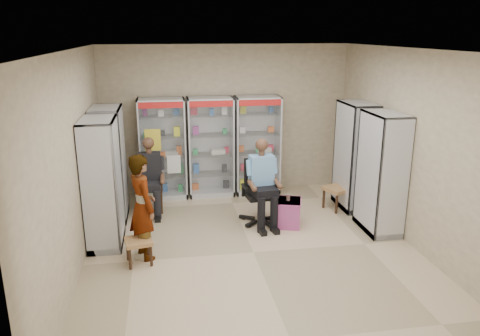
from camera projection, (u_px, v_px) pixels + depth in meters
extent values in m
plane|color=tan|center=(253.00, 252.00, 7.13)|extent=(6.00, 6.00, 0.00)
cube|color=#C0AF8F|center=(226.00, 120.00, 9.54)|extent=(5.00, 0.02, 3.00)
cube|color=#C0AF8F|center=(324.00, 251.00, 3.87)|extent=(5.00, 0.02, 3.00)
cube|color=#C0AF8F|center=(73.00, 165.00, 6.31)|extent=(0.02, 6.00, 3.00)
cube|color=#C0AF8F|center=(416.00, 150.00, 7.10)|extent=(0.02, 6.00, 3.00)
cube|color=beige|center=(255.00, 50.00, 6.28)|extent=(5.00, 6.00, 0.02)
cube|color=#9D9EA3|center=(163.00, 149.00, 9.23)|extent=(0.90, 0.50, 2.00)
cube|color=#A9ACB1|center=(211.00, 147.00, 9.37)|extent=(0.90, 0.50, 2.00)
cube|color=silver|center=(257.00, 145.00, 9.52)|extent=(0.90, 0.50, 2.00)
cube|color=silver|center=(355.00, 156.00, 8.71)|extent=(0.90, 0.50, 2.00)
cube|color=#B6B8BE|center=(381.00, 173.00, 7.67)|extent=(0.90, 0.50, 2.00)
cube|color=#ABADB2|center=(110.00, 164.00, 8.20)|extent=(0.90, 0.50, 2.00)
cube|color=#AAADB1|center=(102.00, 183.00, 7.16)|extent=(0.90, 0.50, 2.00)
cube|color=black|center=(151.00, 187.00, 8.64)|extent=(0.42, 0.42, 0.94)
cube|color=black|center=(260.00, 192.00, 8.12)|extent=(0.67, 0.67, 1.12)
cube|color=#AB448B|center=(286.00, 213.00, 8.06)|extent=(0.59, 0.58, 0.46)
cylinder|color=#5D2708|center=(288.00, 197.00, 7.97)|extent=(0.07, 0.07, 0.11)
cube|color=#AB8D48|center=(337.00, 198.00, 8.81)|extent=(0.57, 0.57, 0.43)
cube|color=olive|center=(139.00, 251.00, 6.75)|extent=(0.43, 0.43, 0.37)
imported|color=gray|center=(142.00, 207.00, 6.79)|extent=(0.57, 0.68, 1.58)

